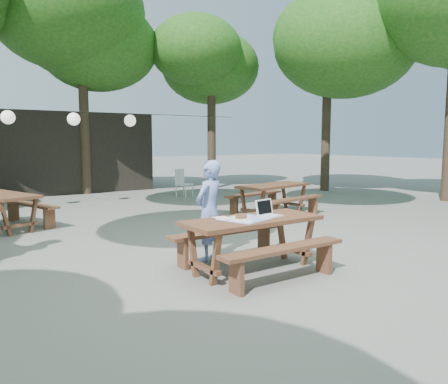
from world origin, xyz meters
TOP-DOWN VIEW (x-y plane):
  - ground at (0.00, 0.00)m, footprint 80.00×80.00m
  - pavilion at (0.50, 10.50)m, footprint 6.00×3.00m
  - main_picnic_table at (0.13, -1.33)m, footprint 2.00×1.58m
  - picnic_table_ne at (3.50, 2.09)m, footprint 2.15×1.90m
  - picnic_table_far_w at (-2.37, 3.89)m, footprint 2.09×2.29m
  - woman at (-0.06, -0.51)m, footprint 0.66×0.56m
  - plastic_chair at (3.38, 6.41)m, footprint 0.58×0.58m
  - laptop at (0.41, -1.32)m, footprint 0.37×0.31m
  - tabletop_clutter at (-0.01, -1.32)m, footprint 0.78×0.72m
  - paper_lanterns at (-0.19, 6.00)m, footprint 9.00×0.34m

SIDE VIEW (x-z plane):
  - ground at x=0.00m, z-range 0.00..0.00m
  - plastic_chair at x=3.38m, z-range -0.19..0.71m
  - main_picnic_table at x=0.13m, z-range 0.01..0.76m
  - picnic_table_ne at x=3.50m, z-range 0.01..0.76m
  - picnic_table_far_w at x=-2.37m, z-range 0.01..0.76m
  - tabletop_clutter at x=-0.01m, z-range 0.72..0.80m
  - woman at x=-0.06m, z-range 0.00..1.53m
  - laptop at x=0.41m, z-range 0.69..0.93m
  - pavilion at x=0.50m, z-range 0.00..2.80m
  - paper_lanterns at x=-0.19m, z-range 2.21..2.59m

